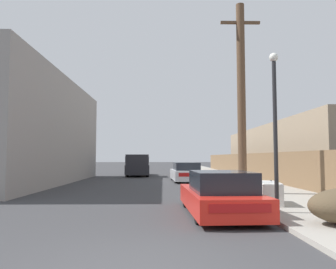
# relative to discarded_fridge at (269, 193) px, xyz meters

# --- Properties ---
(sidewalk_curb) EXTENTS (4.20, 63.00, 0.12)m
(sidewalk_curb) POSITION_rel_discarded_fridge_xyz_m (1.36, 17.29, -0.43)
(sidewalk_curb) COLOR #9E998E
(sidewalk_curb) RESTS_ON ground
(discarded_fridge) EXTENTS (0.85, 1.66, 0.76)m
(discarded_fridge) POSITION_rel_discarded_fridge_xyz_m (0.00, 0.00, 0.00)
(discarded_fridge) COLOR white
(discarded_fridge) RESTS_ON sidewalk_curb
(parked_sports_car_red) EXTENTS (2.07, 4.70, 1.29)m
(parked_sports_car_red) POSITION_rel_discarded_fridge_xyz_m (-1.92, -1.41, 0.10)
(parked_sports_car_red) COLOR red
(parked_sports_car_red) RESTS_ON ground
(car_parked_mid) EXTENTS (2.12, 4.69, 1.33)m
(car_parked_mid) POSITION_rel_discarded_fridge_xyz_m (-1.98, 11.87, 0.14)
(car_parked_mid) COLOR silver
(car_parked_mid) RESTS_ON ground
(pickup_truck) EXTENTS (2.39, 5.86, 1.93)m
(pickup_truck) POSITION_rel_discarded_fridge_xyz_m (-5.90, 18.50, 0.47)
(pickup_truck) COLOR #232328
(pickup_truck) RESTS_ON ground
(utility_pole) EXTENTS (1.80, 0.37, 8.58)m
(utility_pole) POSITION_rel_discarded_fridge_xyz_m (-0.07, 3.32, 4.00)
(utility_pole) COLOR brown
(utility_pole) RESTS_ON sidewalk_curb
(street_lamp) EXTENTS (0.26, 0.26, 4.68)m
(street_lamp) POSITION_rel_discarded_fridge_xyz_m (-0.31, -1.70, 2.35)
(street_lamp) COLOR #232326
(street_lamp) RESTS_ON sidewalk_curb
(wooden_fence) EXTENTS (0.08, 42.18, 1.88)m
(wooden_fence) POSITION_rel_discarded_fridge_xyz_m (3.31, 14.96, 0.57)
(wooden_fence) COLOR brown
(wooden_fence) RESTS_ON sidewalk_curb
(building_left_block) EXTENTS (7.00, 16.98, 6.82)m
(building_left_block) POSITION_rel_discarded_fridge_xyz_m (-13.19, 10.12, 2.92)
(building_left_block) COLOR gray
(building_left_block) RESTS_ON ground
(building_right_house) EXTENTS (6.00, 23.62, 4.37)m
(building_right_house) POSITION_rel_discarded_fridge_xyz_m (7.68, 16.78, 1.70)
(building_right_house) COLOR gray
(building_right_house) RESTS_ON ground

